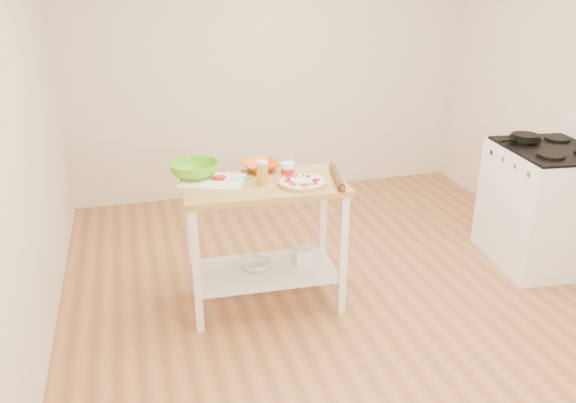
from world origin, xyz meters
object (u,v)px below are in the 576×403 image
(prep_island, at_px, (264,219))
(cutting_board, at_px, (213,180))
(skillet, at_px, (525,138))
(spatula, at_px, (240,178))
(pizza, at_px, (302,182))
(orange_bowl, at_px, (260,166))
(shelf_bin, at_px, (303,255))
(knife, at_px, (201,175))
(green_bowl, at_px, (194,170))
(rolling_pin, at_px, (337,177))
(beer_pint, at_px, (262,172))
(yogurt_tub, at_px, (288,171))
(gas_stove, at_px, (543,205))
(shelf_glass_bowl, at_px, (256,265))

(prep_island, distance_m, cutting_board, 0.43)
(skillet, bearing_deg, prep_island, 177.00)
(skillet, distance_m, spatula, 2.27)
(pizza, distance_m, cutting_board, 0.58)
(skillet, height_order, pizza, skillet)
(orange_bowl, height_order, shelf_bin, orange_bowl)
(pizza, relative_size, knife, 1.24)
(green_bowl, relative_size, rolling_pin, 0.79)
(orange_bowl, relative_size, rolling_pin, 0.62)
(cutting_board, xyz_separation_m, knife, (-0.06, 0.10, 0.01))
(prep_island, height_order, shelf_bin, prep_island)
(beer_pint, distance_m, yogurt_tub, 0.19)
(prep_island, bearing_deg, pizza, -23.51)
(skillet, xyz_separation_m, cutting_board, (-2.44, -0.10, -0.07))
(pizza, height_order, orange_bowl, orange_bowl)
(prep_island, height_order, orange_bowl, orange_bowl)
(prep_island, bearing_deg, cutting_board, 160.17)
(skillet, bearing_deg, pizza, -179.34)
(prep_island, xyz_separation_m, shelf_bin, (0.28, 0.02, -0.32))
(orange_bowl, distance_m, green_bowl, 0.45)
(gas_stove, height_order, spatula, gas_stove)
(gas_stove, bearing_deg, beer_pint, -172.39)
(pizza, bearing_deg, gas_stove, 3.39)
(orange_bowl, relative_size, yogurt_tub, 1.32)
(cutting_board, distance_m, shelf_bin, 0.84)
(knife, distance_m, rolling_pin, 0.89)
(spatula, distance_m, orange_bowl, 0.24)
(green_bowl, bearing_deg, gas_stove, -4.45)
(gas_stove, height_order, shelf_bin, gas_stove)
(green_bowl, bearing_deg, prep_island, -28.51)
(green_bowl, xyz_separation_m, yogurt_tub, (0.59, -0.19, 0.00))
(gas_stove, distance_m, spatula, 2.43)
(pizza, bearing_deg, yogurt_tub, 114.22)
(beer_pint, relative_size, rolling_pin, 0.37)
(cutting_board, distance_m, shelf_glass_bowl, 0.67)
(green_bowl, bearing_deg, cutting_board, -47.46)
(prep_island, relative_size, cutting_board, 2.22)
(cutting_board, relative_size, yogurt_tub, 2.52)
(shelf_glass_bowl, bearing_deg, cutting_board, 160.40)
(yogurt_tub, bearing_deg, green_bowl, 161.69)
(shelf_glass_bowl, bearing_deg, pizza, -22.94)
(orange_bowl, bearing_deg, prep_island, -98.39)
(shelf_bin, bearing_deg, pizza, -113.38)
(shelf_bin, bearing_deg, prep_island, -176.09)
(orange_bowl, distance_m, yogurt_tub, 0.25)
(orange_bowl, xyz_separation_m, green_bowl, (-0.45, -0.02, 0.02))
(prep_island, relative_size, knife, 4.22)
(spatula, xyz_separation_m, shelf_bin, (0.42, -0.06, -0.60))
(spatula, bearing_deg, skillet, 9.65)
(skillet, bearing_deg, knife, 171.32)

